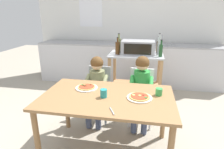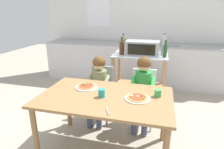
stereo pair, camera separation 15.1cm
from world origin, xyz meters
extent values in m
plane|color=#A89E8C|center=(0.00, 1.10, 0.00)|extent=(11.01, 11.01, 0.00)
cube|color=white|center=(0.00, 2.81, 1.35)|extent=(4.60, 0.12, 2.70)
cube|color=white|center=(-0.97, 2.75, 1.65)|extent=(0.56, 0.01, 0.80)
cube|color=silver|center=(0.00, 2.40, 0.44)|extent=(4.14, 0.60, 0.89)
cube|color=#9E9EA3|center=(0.00, 2.40, 0.90)|extent=(4.14, 0.60, 0.03)
cube|color=gray|center=(0.72, 2.40, 0.91)|extent=(0.40, 0.33, 0.02)
cylinder|color=#B7BABF|center=(0.72, 2.52, 1.02)|extent=(0.02, 0.02, 0.20)
cube|color=#B7BABF|center=(0.22, 1.38, 0.90)|extent=(0.92, 0.59, 0.02)
cube|color=#AD7F51|center=(0.22, 1.38, 0.32)|extent=(0.85, 0.54, 0.02)
cube|color=#AD7F51|center=(-0.20, 1.12, 0.44)|extent=(0.05, 0.05, 0.89)
cube|color=#AD7F51|center=(0.64, 1.12, 0.44)|extent=(0.05, 0.05, 0.89)
cube|color=#AD7F51|center=(-0.20, 1.63, 0.44)|extent=(0.05, 0.05, 0.89)
cube|color=#AD7F51|center=(0.64, 1.63, 0.44)|extent=(0.05, 0.05, 0.89)
cube|color=#999BA0|center=(0.25, 1.38, 1.03)|extent=(0.56, 0.33, 0.23)
cube|color=black|center=(0.25, 1.21, 1.03)|extent=(0.44, 0.01, 0.17)
cylinder|color=black|center=(0.45, 1.21, 0.96)|extent=(0.02, 0.01, 0.02)
cylinder|color=#4C2D14|center=(0.59, 1.55, 1.01)|extent=(0.06, 0.06, 0.20)
cylinder|color=#4C2D14|center=(0.59, 1.55, 1.15)|extent=(0.03, 0.03, 0.08)
cylinder|color=black|center=(0.59, 1.55, 1.19)|extent=(0.03, 0.03, 0.01)
cylinder|color=#4C2D14|center=(-0.09, 1.29, 1.02)|extent=(0.07, 0.07, 0.21)
cylinder|color=#4C2D14|center=(-0.09, 1.29, 1.16)|extent=(0.03, 0.03, 0.07)
cylinder|color=black|center=(-0.09, 1.29, 1.20)|extent=(0.03, 0.03, 0.01)
cylinder|color=olive|center=(-0.09, 1.46, 1.04)|extent=(0.07, 0.07, 0.25)
cylinder|color=olive|center=(-0.09, 1.46, 1.20)|extent=(0.03, 0.03, 0.08)
cylinder|color=black|center=(-0.09, 1.46, 1.24)|extent=(0.03, 0.03, 0.01)
cylinder|color=#1E4723|center=(0.62, 1.25, 1.01)|extent=(0.06, 0.06, 0.19)
cylinder|color=#1E4723|center=(0.62, 1.25, 1.14)|extent=(0.03, 0.03, 0.07)
cylinder|color=black|center=(0.62, 1.25, 1.18)|extent=(0.03, 0.03, 0.01)
cylinder|color=#ADB7B2|center=(0.60, 1.39, 1.06)|extent=(0.05, 0.05, 0.30)
cylinder|color=#ADB7B2|center=(0.60, 1.39, 1.23)|extent=(0.03, 0.03, 0.05)
cylinder|color=black|center=(0.60, 1.39, 1.27)|extent=(0.03, 0.03, 0.01)
cube|color=olive|center=(0.00, 0.00, 0.72)|extent=(1.46, 0.88, 0.03)
cylinder|color=olive|center=(-0.67, -0.38, 0.35)|extent=(0.06, 0.06, 0.70)
cylinder|color=olive|center=(-0.67, 0.38, 0.35)|extent=(0.06, 0.06, 0.70)
cylinder|color=olive|center=(0.67, 0.38, 0.35)|extent=(0.06, 0.06, 0.70)
cube|color=gray|center=(-0.29, 0.67, 0.44)|extent=(0.36, 0.36, 0.04)
cube|color=gray|center=(-0.29, 0.83, 0.63)|extent=(0.34, 0.03, 0.38)
cylinder|color=gray|center=(-0.14, 0.52, 0.22)|extent=(0.03, 0.03, 0.42)
cylinder|color=gray|center=(-0.44, 0.52, 0.22)|extent=(0.03, 0.03, 0.42)
cylinder|color=gray|center=(-0.14, 0.82, 0.22)|extent=(0.03, 0.03, 0.42)
cylinder|color=gray|center=(-0.44, 0.82, 0.22)|extent=(0.03, 0.03, 0.42)
cube|color=silver|center=(0.35, 0.67, 0.44)|extent=(0.36, 0.36, 0.04)
cube|color=silver|center=(0.35, 0.83, 0.63)|extent=(0.34, 0.03, 0.38)
cylinder|color=silver|center=(0.50, 0.52, 0.22)|extent=(0.03, 0.03, 0.42)
cylinder|color=silver|center=(0.20, 0.52, 0.22)|extent=(0.03, 0.03, 0.42)
cylinder|color=silver|center=(0.50, 0.82, 0.22)|extent=(0.03, 0.03, 0.42)
cylinder|color=silver|center=(0.20, 0.82, 0.22)|extent=(0.03, 0.03, 0.42)
cube|color=#424C6B|center=(-0.22, 0.53, 0.48)|extent=(0.10, 0.30, 0.10)
cylinder|color=#424C6B|center=(-0.22, 0.40, 0.24)|extent=(0.08, 0.08, 0.44)
cube|color=#424C6B|center=(-0.36, 0.53, 0.48)|extent=(0.10, 0.30, 0.10)
cylinder|color=#424C6B|center=(-0.36, 0.40, 0.24)|extent=(0.08, 0.08, 0.44)
cylinder|color=#7A7F56|center=(-0.16, 0.57, 0.67)|extent=(0.06, 0.26, 0.15)
cylinder|color=#7A7F56|center=(-0.42, 0.57, 0.67)|extent=(0.06, 0.26, 0.15)
cylinder|color=#7A7F56|center=(-0.29, 0.67, 0.64)|extent=(0.22, 0.22, 0.32)
sphere|color=beige|center=(-0.29, 0.67, 0.90)|extent=(0.18, 0.18, 0.18)
sphere|color=brown|center=(-0.29, 0.67, 0.92)|extent=(0.19, 0.19, 0.19)
cube|color=#424C6B|center=(0.42, 0.53, 0.48)|extent=(0.10, 0.30, 0.10)
cylinder|color=#424C6B|center=(0.42, 0.40, 0.24)|extent=(0.08, 0.08, 0.44)
cube|color=#424C6B|center=(0.28, 0.53, 0.48)|extent=(0.10, 0.30, 0.10)
cylinder|color=#424C6B|center=(0.28, 0.40, 0.24)|extent=(0.08, 0.08, 0.44)
cylinder|color=green|center=(0.48, 0.57, 0.69)|extent=(0.06, 0.26, 0.15)
cylinder|color=green|center=(0.22, 0.57, 0.69)|extent=(0.06, 0.26, 0.15)
cylinder|color=green|center=(0.35, 0.67, 0.65)|extent=(0.22, 0.22, 0.35)
sphere|color=beige|center=(0.35, 0.67, 0.93)|extent=(0.18, 0.18, 0.18)
sphere|color=brown|center=(0.35, 0.67, 0.95)|extent=(0.19, 0.19, 0.19)
cylinder|color=white|center=(-0.29, 0.17, 0.74)|extent=(0.27, 0.27, 0.01)
cylinder|color=tan|center=(-0.29, 0.17, 0.75)|extent=(0.21, 0.21, 0.01)
cylinder|color=#B23D23|center=(-0.29, 0.17, 0.76)|extent=(0.18, 0.18, 0.00)
cylinder|color=#563319|center=(-0.33, 0.17, 0.76)|extent=(0.03, 0.03, 0.01)
cylinder|color=#386628|center=(-0.35, 0.19, 0.76)|extent=(0.03, 0.03, 0.01)
cylinder|color=#563319|center=(-0.31, 0.17, 0.76)|extent=(0.04, 0.04, 0.01)
cylinder|color=#DBC666|center=(-0.33, 0.19, 0.76)|extent=(0.02, 0.02, 0.01)
cylinder|color=#563319|center=(-0.25, 0.22, 0.76)|extent=(0.02, 0.02, 0.01)
cylinder|color=beige|center=(0.35, 0.01, 0.74)|extent=(0.27, 0.27, 0.01)
cylinder|color=tan|center=(0.35, 0.01, 0.75)|extent=(0.22, 0.22, 0.01)
cylinder|color=#B23D23|center=(0.35, 0.01, 0.76)|extent=(0.19, 0.19, 0.00)
cylinder|color=#386628|center=(0.42, -0.03, 0.76)|extent=(0.04, 0.04, 0.01)
cylinder|color=#DBC666|center=(0.36, 0.01, 0.76)|extent=(0.03, 0.03, 0.01)
cylinder|color=#DBC666|center=(0.29, 0.01, 0.76)|extent=(0.03, 0.03, 0.01)
cylinder|color=maroon|center=(0.39, 0.03, 0.76)|extent=(0.02, 0.02, 0.01)
cylinder|color=green|center=(0.56, 0.12, 0.77)|extent=(0.08, 0.08, 0.08)
cylinder|color=teal|center=(-0.03, -0.04, 0.78)|extent=(0.07, 0.07, 0.09)
cylinder|color=#B7BABF|center=(0.12, -0.33, 0.74)|extent=(0.07, 0.13, 0.01)
camera|label=1|loc=(0.40, -1.88, 1.63)|focal=30.59mm
camera|label=2|loc=(0.55, -1.84, 1.63)|focal=30.59mm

